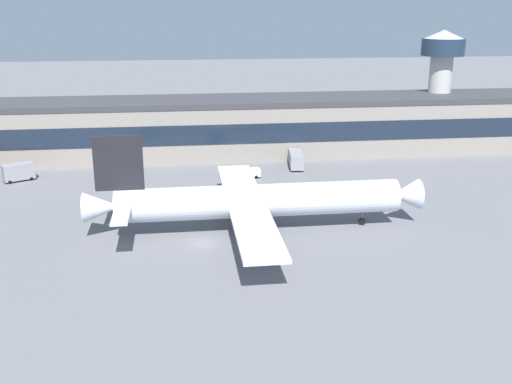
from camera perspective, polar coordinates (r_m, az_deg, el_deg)
name	(u,v)px	position (r m, az deg, el deg)	size (l,w,h in m)	color
ground_plane	(203,243)	(91.09, -5.09, -4.83)	(600.00, 600.00, 0.00)	slate
terminal_building	(192,128)	(140.78, -6.04, 6.06)	(176.57, 16.48, 13.41)	gray
airliner	(253,201)	(94.21, -0.24, -0.85)	(53.05, 45.22, 15.80)	silver
control_tower	(441,74)	(155.52, 17.08, 10.62)	(10.28, 10.28, 28.23)	#B7B7B2
fuel_truck	(296,159)	(131.41, 3.82, 3.12)	(3.74, 8.67, 3.35)	gray
stair_truck	(19,171)	(130.34, -21.53, 1.83)	(6.42, 4.95, 3.55)	gray
belt_loader	(244,173)	(123.15, -1.16, 1.81)	(6.63, 2.93, 1.95)	white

